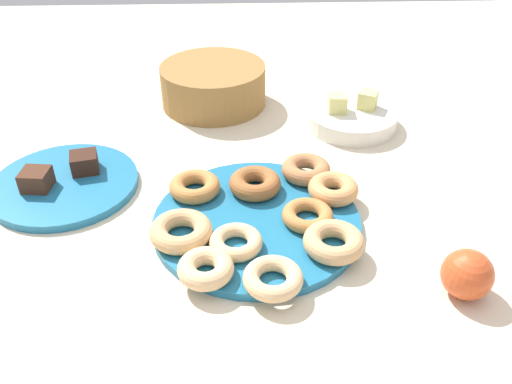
{
  "coord_description": "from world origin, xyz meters",
  "views": [
    {
      "loc": [
        -0.03,
        -0.67,
        0.55
      ],
      "look_at": [
        0.0,
        0.03,
        0.04
      ],
      "focal_mm": 37.77,
      "sensor_mm": 36.0,
      "label": 1
    }
  ],
  "objects_px": {
    "brownie_near": "(36,179)",
    "fruit_bowl": "(352,118)",
    "donut_8": "(273,278)",
    "brownie_far": "(84,162)",
    "donut_6": "(334,242)",
    "donut_plate": "(257,222)",
    "basket": "(213,85)",
    "donut_0": "(308,216)",
    "donut_7": "(181,231)",
    "donut_2": "(206,268)",
    "donut_4": "(257,183)",
    "melon_chunk_right": "(368,100)",
    "apple": "(467,274)",
    "donut_1": "(195,187)",
    "donut_5": "(333,189)",
    "donut_9": "(306,169)",
    "donut_3": "(236,242)",
    "cake_plate": "(65,184)",
    "melon_chunk_left": "(338,103)"
  },
  "relations": [
    {
      "from": "donut_4",
      "to": "donut_5",
      "type": "bearing_deg",
      "value": -9.61
    },
    {
      "from": "donut_7",
      "to": "brownie_near",
      "type": "bearing_deg",
      "value": 150.8
    },
    {
      "from": "cake_plate",
      "to": "donut_5",
      "type": "bearing_deg",
      "value": -7.66
    },
    {
      "from": "melon_chunk_left",
      "to": "melon_chunk_right",
      "type": "xyz_separation_m",
      "value": [
        0.07,
        0.01,
        0.0
      ]
    },
    {
      "from": "donut_1",
      "to": "brownie_near",
      "type": "xyz_separation_m",
      "value": [
        -0.27,
        0.03,
        0.0
      ]
    },
    {
      "from": "donut_8",
      "to": "melon_chunk_right",
      "type": "relative_size",
      "value": 2.31
    },
    {
      "from": "donut_plate",
      "to": "brownie_near",
      "type": "relative_size",
      "value": 7.15
    },
    {
      "from": "donut_plate",
      "to": "donut_6",
      "type": "bearing_deg",
      "value": -35.17
    },
    {
      "from": "cake_plate",
      "to": "donut_2",
      "type": "bearing_deg",
      "value": -43.36
    },
    {
      "from": "donut_plate",
      "to": "donut_1",
      "type": "height_order",
      "value": "donut_1"
    },
    {
      "from": "donut_2",
      "to": "brownie_near",
      "type": "relative_size",
      "value": 1.71
    },
    {
      "from": "donut_3",
      "to": "donut_5",
      "type": "xyz_separation_m",
      "value": [
        0.16,
        0.12,
        0.0
      ]
    },
    {
      "from": "donut_0",
      "to": "donut_5",
      "type": "relative_size",
      "value": 0.96
    },
    {
      "from": "donut_6",
      "to": "donut_8",
      "type": "xyz_separation_m",
      "value": [
        -0.09,
        -0.07,
        -0.0
      ]
    },
    {
      "from": "donut_1",
      "to": "melon_chunk_left",
      "type": "height_order",
      "value": "melon_chunk_left"
    },
    {
      "from": "brownie_far",
      "to": "fruit_bowl",
      "type": "relative_size",
      "value": 0.25
    },
    {
      "from": "donut_0",
      "to": "brownie_far",
      "type": "distance_m",
      "value": 0.41
    },
    {
      "from": "brownie_far",
      "to": "donut_3",
      "type": "bearing_deg",
      "value": -39.23
    },
    {
      "from": "donut_1",
      "to": "donut_6",
      "type": "height_order",
      "value": "donut_6"
    },
    {
      "from": "donut_4",
      "to": "fruit_bowl",
      "type": "relative_size",
      "value": 0.47
    },
    {
      "from": "brownie_far",
      "to": "melon_chunk_right",
      "type": "distance_m",
      "value": 0.58
    },
    {
      "from": "brownie_near",
      "to": "fruit_bowl",
      "type": "bearing_deg",
      "value": 21.15
    },
    {
      "from": "donut_9",
      "to": "donut_4",
      "type": "bearing_deg",
      "value": -155.46
    },
    {
      "from": "donut_5",
      "to": "fruit_bowl",
      "type": "relative_size",
      "value": 0.45
    },
    {
      "from": "donut_4",
      "to": "melon_chunk_right",
      "type": "height_order",
      "value": "melon_chunk_right"
    },
    {
      "from": "donut_1",
      "to": "fruit_bowl",
      "type": "xyz_separation_m",
      "value": [
        0.31,
        0.25,
        -0.01
      ]
    },
    {
      "from": "donut_0",
      "to": "donut_7",
      "type": "bearing_deg",
      "value": -170.13
    },
    {
      "from": "donut_8",
      "to": "basket",
      "type": "height_order",
      "value": "basket"
    },
    {
      "from": "donut_3",
      "to": "fruit_bowl",
      "type": "height_order",
      "value": "donut_3"
    },
    {
      "from": "donut_1",
      "to": "donut_3",
      "type": "bearing_deg",
      "value": -64.51
    },
    {
      "from": "donut_2",
      "to": "donut_0",
      "type": "bearing_deg",
      "value": 36.65
    },
    {
      "from": "fruit_bowl",
      "to": "apple",
      "type": "distance_m",
      "value": 0.49
    },
    {
      "from": "fruit_bowl",
      "to": "melon_chunk_right",
      "type": "xyz_separation_m",
      "value": [
        0.03,
        0.01,
        0.04
      ]
    },
    {
      "from": "donut_6",
      "to": "brownie_near",
      "type": "xyz_separation_m",
      "value": [
        -0.48,
        0.18,
        0.0
      ]
    },
    {
      "from": "donut_7",
      "to": "melon_chunk_left",
      "type": "xyz_separation_m",
      "value": [
        0.29,
        0.37,
        0.02
      ]
    },
    {
      "from": "donut_1",
      "to": "donut_7",
      "type": "distance_m",
      "value": 0.12
    },
    {
      "from": "melon_chunk_left",
      "to": "cake_plate",
      "type": "bearing_deg",
      "value": -158.05
    },
    {
      "from": "donut_plate",
      "to": "brownie_far",
      "type": "bearing_deg",
      "value": 153.61
    },
    {
      "from": "donut_8",
      "to": "brownie_near",
      "type": "xyz_separation_m",
      "value": [
        -0.39,
        0.25,
        0.01
      ]
    },
    {
      "from": "cake_plate",
      "to": "fruit_bowl",
      "type": "xyz_separation_m",
      "value": [
        0.54,
        0.21,
        0.01
      ]
    },
    {
      "from": "donut_2",
      "to": "brownie_near",
      "type": "bearing_deg",
      "value": 142.84
    },
    {
      "from": "donut_2",
      "to": "brownie_far",
      "type": "distance_m",
      "value": 0.36
    },
    {
      "from": "donut_7",
      "to": "basket",
      "type": "distance_m",
      "value": 0.49
    },
    {
      "from": "melon_chunk_right",
      "to": "donut_plate",
      "type": "bearing_deg",
      "value": -125.81
    },
    {
      "from": "donut_2",
      "to": "melon_chunk_right",
      "type": "bearing_deg",
      "value": 55.42
    },
    {
      "from": "donut_1",
      "to": "melon_chunk_right",
      "type": "bearing_deg",
      "value": 37.44
    },
    {
      "from": "donut_4",
      "to": "fruit_bowl",
      "type": "height_order",
      "value": "donut_4"
    },
    {
      "from": "donut_6",
      "to": "apple",
      "type": "relative_size",
      "value": 1.3
    },
    {
      "from": "brownie_far",
      "to": "melon_chunk_left",
      "type": "height_order",
      "value": "melon_chunk_left"
    },
    {
      "from": "brownie_far",
      "to": "basket",
      "type": "relative_size",
      "value": 0.2
    }
  ]
}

